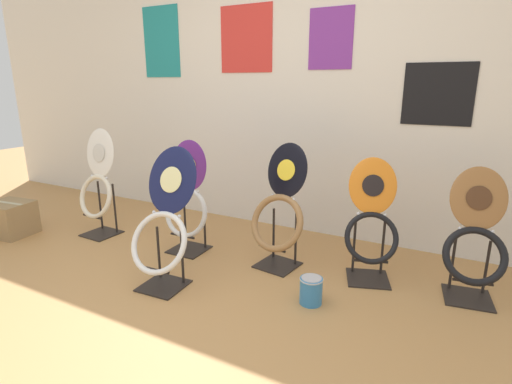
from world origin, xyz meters
TOP-DOWN VIEW (x-y plane):
  - ground_plane at (0.00, 0.00)m, footprint 14.00×14.00m
  - wall_back at (-0.00, 2.05)m, footprint 8.00×0.07m
  - toilet_seat_display_orange_sun at (0.83, 1.36)m, footprint 0.42×0.41m
  - toilet_seat_display_navy_moon at (-0.35, 0.63)m, footprint 0.43×0.42m
  - toilet_seat_display_purple_note at (-0.57, 1.15)m, footprint 0.40×0.28m
  - toilet_seat_display_woodgrain at (1.45, 1.40)m, footprint 0.39×0.38m
  - toilet_seat_display_jazz_black at (0.20, 1.24)m, footprint 0.45×0.35m
  - toilet_seat_display_white_plain at (-1.48, 1.07)m, footprint 0.40×0.29m
  - paint_can at (0.60, 0.85)m, footprint 0.14×0.14m
  - storage_box at (-2.19, 0.68)m, footprint 0.40×0.36m

SIDE VIEW (x-z plane):
  - ground_plane at x=0.00m, z-range 0.00..0.00m
  - paint_can at x=0.60m, z-range 0.00..0.18m
  - storage_box at x=-2.19m, z-range 0.00..0.30m
  - toilet_seat_display_woodgrain at x=1.45m, z-range -0.02..0.80m
  - toilet_seat_display_purple_note at x=-0.57m, z-range -0.05..0.84m
  - toilet_seat_display_orange_sun at x=0.83m, z-range -0.01..0.83m
  - toilet_seat_display_jazz_black at x=0.20m, z-range -0.03..0.87m
  - toilet_seat_display_navy_moon at x=-0.35m, z-range -0.03..0.89m
  - toilet_seat_display_white_plain at x=-1.48m, z-range -0.03..0.91m
  - wall_back at x=0.00m, z-range 0.00..2.60m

